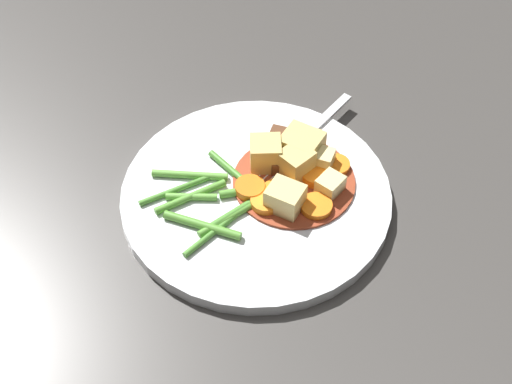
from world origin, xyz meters
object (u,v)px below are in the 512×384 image
at_px(carrot_slice_2, 278,193).
at_px(potato_chunk_1, 330,185).
at_px(fork, 301,141).
at_px(carrot_slice_5, 336,166).
at_px(meat_chunk_1, 282,140).
at_px(potato_chunk_4, 266,154).
at_px(carrot_slice_0, 250,191).
at_px(dinner_plate, 256,197).
at_px(potato_chunk_0, 321,160).
at_px(carrot_slice_4, 315,177).
at_px(carrot_slice_3, 266,203).
at_px(carrot_slice_1, 316,207).
at_px(potato_chunk_5, 285,199).
at_px(potato_chunk_3, 302,147).
at_px(potato_chunk_2, 296,164).
at_px(meat_chunk_0, 281,164).

relative_size(carrot_slice_2, potato_chunk_1, 1.31).
height_order(potato_chunk_1, fork, potato_chunk_1).
bearing_deg(carrot_slice_5, fork, 123.38).
distance_m(carrot_slice_5, meat_chunk_1, 0.07).
bearing_deg(potato_chunk_4, carrot_slice_0, -119.27).
relative_size(potato_chunk_4, meat_chunk_1, 1.27).
bearing_deg(dinner_plate, meat_chunk_1, 58.45).
distance_m(dinner_plate, potato_chunk_0, 0.08).
bearing_deg(dinner_plate, potato_chunk_1, -8.31).
bearing_deg(dinner_plate, carrot_slice_4, 5.85).
bearing_deg(carrot_slice_5, carrot_slice_3, -153.64).
relative_size(carrot_slice_1, carrot_slice_5, 1.11).
bearing_deg(carrot_slice_0, potato_chunk_1, -5.31).
distance_m(carrot_slice_3, potato_chunk_0, 0.08).
height_order(carrot_slice_1, potato_chunk_5, potato_chunk_5).
bearing_deg(potato_chunk_4, meat_chunk_1, 49.70).
xyz_separation_m(dinner_plate, carrot_slice_1, (0.06, -0.03, 0.01)).
distance_m(carrot_slice_4, fork, 0.06).
distance_m(carrot_slice_0, carrot_slice_2, 0.03).
bearing_deg(carrot_slice_2, potato_chunk_1, -1.84).
bearing_deg(carrot_slice_1, dinner_plate, 150.03).
bearing_deg(dinner_plate, carrot_slice_2, -22.97).
xyz_separation_m(carrot_slice_3, potato_chunk_4, (0.01, 0.06, 0.01)).
distance_m(carrot_slice_5, potato_chunk_4, 0.08).
bearing_deg(potato_chunk_5, carrot_slice_0, 145.16).
xyz_separation_m(potato_chunk_3, fork, (0.00, 0.02, -0.01)).
height_order(potato_chunk_2, meat_chunk_1, potato_chunk_2).
distance_m(potato_chunk_1, meat_chunk_0, 0.06).
height_order(carrot_slice_4, potato_chunk_1, potato_chunk_1).
distance_m(carrot_slice_3, potato_chunk_1, 0.07).
height_order(carrot_slice_4, potato_chunk_3, potato_chunk_3).
height_order(carrot_slice_4, potato_chunk_4, potato_chunk_4).
bearing_deg(potato_chunk_0, fork, 108.57).
bearing_deg(meat_chunk_1, meat_chunk_0, -102.23).
distance_m(potato_chunk_3, potato_chunk_5, 0.07).
xyz_separation_m(carrot_slice_2, carrot_slice_4, (0.04, 0.02, 0.00)).
distance_m(potato_chunk_1, potato_chunk_3, 0.06).
distance_m(potato_chunk_0, potato_chunk_3, 0.02).
height_order(potato_chunk_0, meat_chunk_0, potato_chunk_0).
height_order(dinner_plate, carrot_slice_1, carrot_slice_1).
xyz_separation_m(dinner_plate, carrot_slice_3, (0.01, -0.02, 0.01)).
distance_m(potato_chunk_2, fork, 0.05).
distance_m(potato_chunk_5, meat_chunk_0, 0.05).
bearing_deg(meat_chunk_0, fork, 52.94).
height_order(carrot_slice_1, meat_chunk_1, meat_chunk_1).
bearing_deg(meat_chunk_0, carrot_slice_5, -6.81).
height_order(carrot_slice_2, potato_chunk_1, potato_chunk_1).
distance_m(potato_chunk_1, potato_chunk_2, 0.04).
height_order(potato_chunk_2, potato_chunk_4, potato_chunk_4).
bearing_deg(potato_chunk_2, meat_chunk_0, 146.92).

